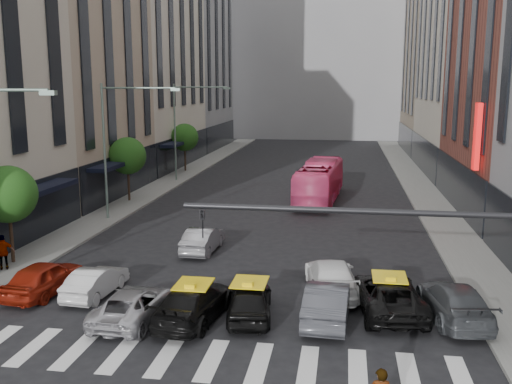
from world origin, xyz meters
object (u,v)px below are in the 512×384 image
at_px(streetlamp_far, 185,119).
at_px(taxi_center, 250,300).
at_px(car_white_front, 96,281).
at_px(pedestrian_far, 3,252).
at_px(car_red, 44,277).
at_px(taxi_left, 194,302).
at_px(bus, 320,181).
at_px(streetlamp_mid, 117,133).

relative_size(streetlamp_far, taxi_center, 2.14).
bearing_deg(car_white_front, pedestrian_far, -17.60).
distance_m(car_red, taxi_center, 9.39).
bearing_deg(car_white_front, car_red, 7.41).
xyz_separation_m(taxi_left, taxi_center, (2.11, 0.58, -0.01)).
relative_size(car_red, taxi_center, 1.04).
height_order(streetlamp_far, taxi_left, streetlamp_far).
bearing_deg(bus, car_white_front, 73.58).
bearing_deg(taxi_left, car_red, -6.51).
relative_size(streetlamp_far, pedestrian_far, 5.18).
bearing_deg(pedestrian_far, taxi_center, 130.83).
relative_size(streetlamp_mid, taxi_center, 2.14).
distance_m(bus, pedestrian_far, 24.68).
relative_size(streetlamp_far, taxi_left, 1.81).
distance_m(taxi_center, bus, 23.68).
bearing_deg(taxi_left, bus, -91.70).
bearing_deg(taxi_center, car_red, -14.35).
bearing_deg(streetlamp_mid, pedestrian_far, -97.47).
xyz_separation_m(streetlamp_mid, pedestrian_far, (-1.47, -11.21, -4.89)).
bearing_deg(car_white_front, streetlamp_far, -77.77).
bearing_deg(streetlamp_far, taxi_left, -73.65).
bearing_deg(streetlamp_mid, streetlamp_far, 90.00).
relative_size(streetlamp_mid, bus, 0.80).
distance_m(car_red, bus, 24.99).
xyz_separation_m(taxi_center, pedestrian_far, (-12.78, 3.58, 0.30)).
distance_m(streetlamp_mid, bus, 16.25).
height_order(taxi_center, pedestrian_far, pedestrian_far).
bearing_deg(car_white_front, taxi_center, 173.39).
distance_m(streetlamp_far, taxi_center, 33.21).
bearing_deg(streetlamp_mid, car_white_front, -72.32).
height_order(streetlamp_far, taxi_center, streetlamp_far).
distance_m(streetlamp_mid, taxi_center, 19.33).
bearing_deg(car_red, car_white_front, -170.99).
xyz_separation_m(streetlamp_mid, streetlamp_far, (0.00, 16.00, 0.00)).
relative_size(taxi_left, bus, 0.44).
height_order(streetlamp_mid, car_white_front, streetlamp_mid).
bearing_deg(pedestrian_far, taxi_left, 125.18).
relative_size(streetlamp_mid, taxi_left, 1.81).
height_order(car_white_front, pedestrian_far, pedestrian_far).
height_order(car_white_front, bus, bus).
xyz_separation_m(streetlamp_mid, taxi_center, (11.31, -14.79, -5.19)).
distance_m(streetlamp_far, taxi_left, 33.10).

